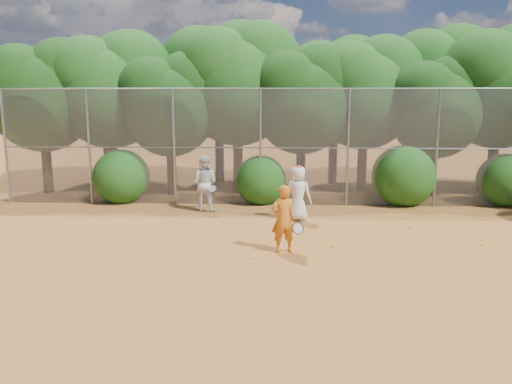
{
  "coord_description": "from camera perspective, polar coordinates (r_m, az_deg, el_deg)",
  "views": [
    {
      "loc": [
        -0.41,
        -11.15,
        3.64
      ],
      "look_at": [
        -1.0,
        2.5,
        1.1
      ],
      "focal_mm": 35.0,
      "sensor_mm": 36.0,
      "label": 1
    }
  ],
  "objects": [
    {
      "name": "tree_3",
      "position": [
        20.06,
        -1.94,
        12.69
      ],
      "size": [
        4.89,
        4.26,
        6.7
      ],
      "color": "black",
      "rests_on": "ground"
    },
    {
      "name": "tree_0",
      "position": [
        21.21,
        -23.14,
        10.5
      ],
      "size": [
        4.38,
        3.81,
        6.0
      ],
      "color": "black",
      "rests_on": "ground"
    },
    {
      "name": "tree_12",
      "position": [
        23.47,
        20.23,
        12.03
      ],
      "size": [
        5.02,
        4.37,
        6.88
      ],
      "color": "black",
      "rests_on": "ground"
    },
    {
      "name": "bush_0",
      "position": [
        18.51,
        -15.14,
        1.97
      ],
      "size": [
        2.0,
        2.0,
        2.0
      ],
      "primitive_type": "sphere",
      "color": "#164711",
      "rests_on": "ground"
    },
    {
      "name": "ground",
      "position": [
        11.73,
        4.39,
        -7.57
      ],
      "size": [
        80.0,
        80.0,
        0.0
      ],
      "primitive_type": "plane",
      "color": "#9F5B24",
      "rests_on": "ground"
    },
    {
      "name": "tree_6",
      "position": [
        20.08,
        20.02,
        9.42
      ],
      "size": [
        3.86,
        3.36,
        5.29
      ],
      "color": "black",
      "rests_on": "ground"
    },
    {
      "name": "tree_7",
      "position": [
        21.53,
        26.18,
        11.19
      ],
      "size": [
        4.77,
        4.14,
        6.53
      ],
      "color": "black",
      "rests_on": "ground"
    },
    {
      "name": "ball_1",
      "position": [
        14.96,
        17.19,
        -3.9
      ],
      "size": [
        0.07,
        0.07,
        0.07
      ],
      "primitive_type": "sphere",
      "color": "#CEE72A",
      "rests_on": "ground"
    },
    {
      "name": "tree_11",
      "position": [
        21.93,
        9.14,
        11.78
      ],
      "size": [
        4.64,
        4.03,
        6.35
      ],
      "color": "black",
      "rests_on": "ground"
    },
    {
      "name": "tree_1",
      "position": [
        20.75,
        -16.21,
        11.58
      ],
      "size": [
        4.64,
        4.03,
        6.35
      ],
      "color": "black",
      "rests_on": "ground"
    },
    {
      "name": "bush_3",
      "position": [
        19.34,
        26.6,
        1.42
      ],
      "size": [
        1.9,
        1.9,
        1.9
      ],
      "primitive_type": "sphere",
      "color": "#164711",
      "rests_on": "ground"
    },
    {
      "name": "tree_10",
      "position": [
        22.36,
        -4.11,
        13.04
      ],
      "size": [
        5.15,
        4.48,
        7.06
      ],
      "color": "black",
      "rests_on": "ground"
    },
    {
      "name": "tree_4",
      "position": [
        19.41,
        5.42,
        10.84
      ],
      "size": [
        4.19,
        3.64,
        5.73
      ],
      "color": "black",
      "rests_on": "ground"
    },
    {
      "name": "player_white",
      "position": [
        16.52,
        -5.94,
        1.02
      ],
      "size": [
        1.03,
        0.88,
        1.85
      ],
      "rotation": [
        0.0,
        0.0,
        2.92
      ],
      "color": "silver",
      "rests_on": "ground"
    },
    {
      "name": "ball_2",
      "position": [
        11.85,
        5.84,
        -7.25
      ],
      "size": [
        0.07,
        0.07,
        0.07
      ],
      "primitive_type": "sphere",
      "color": "#CEE72A",
      "rests_on": "ground"
    },
    {
      "name": "tree_9",
      "position": [
        23.25,
        -16.78,
        11.82
      ],
      "size": [
        4.83,
        4.2,
        6.62
      ],
      "color": "black",
      "rests_on": "ground"
    },
    {
      "name": "fence_back",
      "position": [
        17.22,
        3.45,
        5.23
      ],
      "size": [
        20.05,
        0.09,
        4.03
      ],
      "color": "gray",
      "rests_on": "ground"
    },
    {
      "name": "ball_3",
      "position": [
        13.91,
        24.48,
        -5.46
      ],
      "size": [
        0.07,
        0.07,
        0.07
      ],
      "primitive_type": "sphere",
      "color": "#CEE72A",
      "rests_on": "ground"
    },
    {
      "name": "ball_0",
      "position": [
        12.68,
        8.77,
        -6.11
      ],
      "size": [
        0.07,
        0.07,
        0.07
      ],
      "primitive_type": "sphere",
      "color": "#CEE72A",
      "rests_on": "ground"
    },
    {
      "name": "ball_5",
      "position": [
        17.29,
        20.44,
        -2.18
      ],
      "size": [
        0.07,
        0.07,
        0.07
      ],
      "primitive_type": "sphere",
      "color": "#CEE72A",
      "rests_on": "ground"
    },
    {
      "name": "tree_5",
      "position": [
        20.48,
        12.48,
        11.44
      ],
      "size": [
        4.51,
        3.92,
        6.17
      ],
      "color": "black",
      "rests_on": "ground"
    },
    {
      "name": "bush_2",
      "position": [
        18.17,
        16.51,
        2.07
      ],
      "size": [
        2.2,
        2.2,
        2.2
      ],
      "primitive_type": "sphere",
      "color": "#164711",
      "rests_on": "ground"
    },
    {
      "name": "bush_1",
      "position": [
        17.67,
        0.53,
        1.61
      ],
      "size": [
        1.8,
        1.8,
        1.8
      ],
      "primitive_type": "sphere",
      "color": "#164711",
      "rests_on": "ground"
    },
    {
      "name": "tree_2",
      "position": [
        19.41,
        -9.69,
        10.22
      ],
      "size": [
        3.99,
        3.47,
        5.47
      ],
      "color": "black",
      "rests_on": "ground"
    },
    {
      "name": "player_yellow",
      "position": [
        11.96,
        3.13,
        -3.09
      ],
      "size": [
        0.87,
        0.61,
        1.66
      ],
      "rotation": [
        0.0,
        0.0,
        3.45
      ],
      "color": "orange",
      "rests_on": "ground"
    },
    {
      "name": "ball_4",
      "position": [
        13.1,
        7.95,
        -5.54
      ],
      "size": [
        0.07,
        0.07,
        0.07
      ],
      "primitive_type": "sphere",
      "color": "#CEE72A",
      "rests_on": "ground"
    },
    {
      "name": "player_teen",
      "position": [
        15.16,
        4.84,
        -0.13
      ],
      "size": [
        0.96,
        0.82,
        1.7
      ],
      "rotation": [
        0.0,
        0.0,
        2.73
      ],
      "color": "white",
      "rests_on": "ground"
    },
    {
      "name": "ball_6",
      "position": [
        11.66,
        -0.21,
        -7.48
      ],
      "size": [
        0.07,
        0.07,
        0.07
      ],
      "primitive_type": "sphere",
      "color": "#CEE72A",
      "rests_on": "ground"
    }
  ]
}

